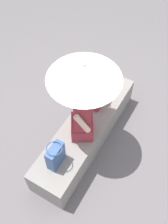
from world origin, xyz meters
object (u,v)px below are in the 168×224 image
parasol (84,72)px  magazine (108,89)px  handbag_black (98,98)px  tote_bag_canvas (56,156)px  person_seated (82,114)px

parasol → magazine: (0.74, 0.01, -1.02)m
handbag_black → magazine: size_ratio=1.04×
handbag_black → magazine: bearing=-1.0°
tote_bag_canvas → magazine: (1.38, -0.01, -0.17)m
magazine → parasol: bearing=168.4°
parasol → magazine: parasol is taller
person_seated → parasol: 0.64m
person_seated → magazine: (0.83, 0.03, -0.38)m
handbag_black → person_seated: bearing=-175.9°
person_seated → tote_bag_canvas: bearing=175.3°
person_seated → handbag_black: 0.57m
parasol → tote_bag_canvas: parasol is taller
person_seated → handbag_black: size_ratio=3.09×
handbag_black → tote_bag_canvas: size_ratio=0.80×
handbag_black → tote_bag_canvas: bearing=179.5°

